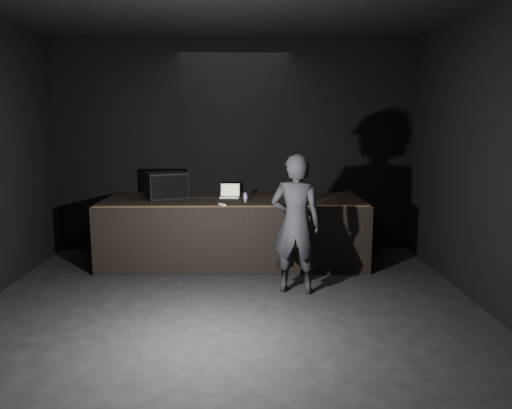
{
  "coord_description": "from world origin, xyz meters",
  "views": [
    {
      "loc": [
        0.22,
        -4.93,
        2.17
      ],
      "look_at": [
        0.34,
        2.3,
        0.98
      ],
      "focal_mm": 35.0,
      "sensor_mm": 36.0,
      "label": 1
    }
  ],
  "objects_px": {
    "stage_riser": "(234,230)",
    "laptop": "(230,194)",
    "stage_monitor": "(166,186)",
    "person": "(296,224)",
    "beer_can": "(245,197)"
  },
  "relations": [
    {
      "from": "laptop",
      "to": "stage_riser",
      "type": "bearing_deg",
      "value": -67.48
    },
    {
      "from": "beer_can",
      "to": "stage_monitor",
      "type": "bearing_deg",
      "value": 162.82
    },
    {
      "from": "stage_monitor",
      "to": "laptop",
      "type": "bearing_deg",
      "value": -18.09
    },
    {
      "from": "stage_monitor",
      "to": "person",
      "type": "distance_m",
      "value": 2.44
    },
    {
      "from": "stage_riser",
      "to": "laptop",
      "type": "xyz_separation_m",
      "value": [
        -0.06,
        0.17,
        0.55
      ]
    },
    {
      "from": "stage_monitor",
      "to": "laptop",
      "type": "height_order",
      "value": "stage_monitor"
    },
    {
      "from": "stage_riser",
      "to": "beer_can",
      "type": "bearing_deg",
      "value": -58.53
    },
    {
      "from": "laptop",
      "to": "beer_can",
      "type": "xyz_separation_m",
      "value": [
        0.25,
        -0.48,
        0.02
      ]
    },
    {
      "from": "person",
      "to": "beer_can",
      "type": "bearing_deg",
      "value": -47.78
    },
    {
      "from": "stage_riser",
      "to": "laptop",
      "type": "distance_m",
      "value": 0.58
    },
    {
      "from": "stage_monitor",
      "to": "beer_can",
      "type": "relative_size",
      "value": 5.03
    },
    {
      "from": "stage_monitor",
      "to": "laptop",
      "type": "xyz_separation_m",
      "value": [
        0.98,
        0.1,
        -0.15
      ]
    },
    {
      "from": "stage_riser",
      "to": "stage_monitor",
      "type": "xyz_separation_m",
      "value": [
        -1.04,
        0.07,
        0.7
      ]
    },
    {
      "from": "stage_riser",
      "to": "laptop",
      "type": "bearing_deg",
      "value": 109.27
    },
    {
      "from": "laptop",
      "to": "person",
      "type": "bearing_deg",
      "value": -57.7
    }
  ]
}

